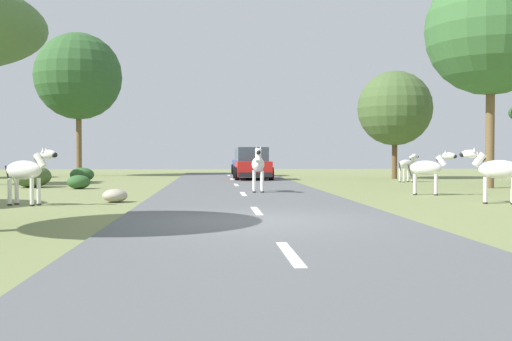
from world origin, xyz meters
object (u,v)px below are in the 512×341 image
object	(u,v)px
car_1	(249,163)
tree_6	(395,108)
bush_2	(79,182)
bush_4	(82,175)
bush_1	(32,176)
car_0	(252,164)
rock_0	(115,196)
tree_3	(491,30)
tree_2	(78,76)
zebra_0	(258,165)
zebra_1	(27,171)
zebra_3	(428,169)
zebra_2	(496,170)
zebra_4	(407,165)

from	to	relation	value
car_1	tree_6	xyz separation A→B (m)	(8.07, -5.37, 3.19)
bush_2	bush_4	bearing A→B (deg)	101.21
tree_6	bush_1	bearing A→B (deg)	-156.97
car_0	car_1	distance (m)	6.36
bush_1	rock_0	bearing A→B (deg)	-59.41
tree_3	bush_1	distance (m)	20.04
tree_2	bush_2	distance (m)	16.23
zebra_0	bush_1	size ratio (longest dim) A/B	1.09
car_0	zebra_0	bearing A→B (deg)	87.15
tree_6	zebra_1	bearing A→B (deg)	-132.75
zebra_3	tree_2	world-z (taller)	tree_2
zebra_1	zebra_3	world-z (taller)	zebra_1
bush_1	bush_4	distance (m)	5.27
car_0	bush_2	distance (m)	10.93
car_1	car_0	bearing A→B (deg)	-94.54
zebra_0	bush_4	size ratio (longest dim) A/B	1.42
bush_1	car_1	bearing A→B (deg)	52.63
zebra_3	tree_3	size ratio (longest dim) A/B	0.17
tree_3	bush_2	bearing A→B (deg)	177.82
tree_2	bush_1	distance (m)	14.76
car_1	bush_4	bearing A→B (deg)	-141.89
zebra_1	car_0	xyz separation A→B (m)	(7.17, 15.70, -0.09)
zebra_1	bush_4	size ratio (longest dim) A/B	1.32
zebra_2	rock_0	bearing A→B (deg)	108.27
zebra_3	car_1	world-z (taller)	car_1
zebra_0	bush_2	size ratio (longest dim) A/B	1.85
bush_1	zebra_2	bearing A→B (deg)	-31.20
zebra_2	bush_2	distance (m)	15.64
car_1	tree_3	xyz separation A→B (m)	(9.08, -14.87, 5.65)
tree_6	zebra_4	bearing A→B (deg)	-98.64
car_1	bush_1	size ratio (longest dim) A/B	2.80
bush_4	zebra_0	bearing A→B (deg)	-49.79
bush_2	tree_3	bearing A→B (deg)	-2.18
tree_2	bush_4	bearing A→B (deg)	-76.41
car_1	rock_0	size ratio (longest dim) A/B	6.15
tree_3	bush_2	distance (m)	17.94
car_0	bush_2	xyz separation A→B (m)	(-7.56, -7.88, -0.57)
zebra_3	car_1	size ratio (longest dim) A/B	0.34
zebra_2	tree_2	distance (m)	28.76
car_1	tree_3	world-z (taller)	tree_3
zebra_1	car_1	xyz separation A→B (m)	(7.35, 22.05, -0.09)
zebra_4	car_1	bearing A→B (deg)	-174.61
zebra_0	zebra_3	distance (m)	5.86
zebra_3	bush_4	size ratio (longest dim) A/B	1.26
zebra_0	car_1	world-z (taller)	car_1
zebra_3	car_0	xyz separation A→B (m)	(-5.17, 12.45, -0.06)
car_1	tree_6	world-z (taller)	tree_6
zebra_4	bush_2	bearing A→B (deg)	-105.42
zebra_4	bush_1	world-z (taller)	zebra_4
rock_0	zebra_4	bearing A→B (deg)	42.96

